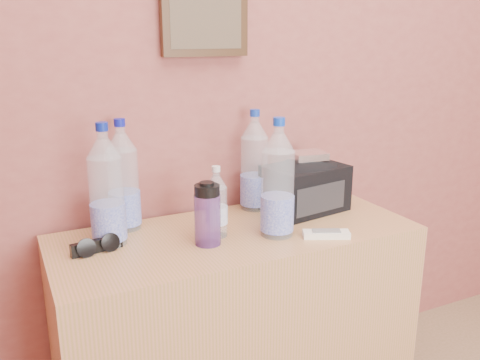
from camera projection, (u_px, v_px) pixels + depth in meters
name	position (u px, v px, depth m)	size (l,w,h in m)	color
picture_frame	(205.00, 17.00, 1.67)	(0.30, 0.03, 0.25)	#382311
dresser	(237.00, 331.00, 1.74)	(1.17, 0.49, 0.73)	#A87C59
pet_large_a	(107.00, 192.00, 1.50)	(0.10, 0.10, 0.37)	silver
pet_large_b	(123.00, 181.00, 1.63)	(0.10, 0.10, 0.36)	silver
pet_large_c	(254.00, 166.00, 1.82)	(0.10, 0.10, 0.36)	white
pet_large_d	(278.00, 185.00, 1.57)	(0.10, 0.10, 0.38)	silver
pet_small	(217.00, 206.00, 1.58)	(0.07, 0.07, 0.23)	white
nalgene_bottle	(207.00, 214.00, 1.52)	(0.08, 0.08, 0.20)	#5F3585
sunglasses	(97.00, 246.00, 1.48)	(0.15, 0.06, 0.04)	black
ac_remote	(326.00, 234.00, 1.59)	(0.15, 0.05, 0.02)	silver
toiletry_bag	(305.00, 185.00, 1.82)	(0.27, 0.20, 0.19)	black
foil_packet	(308.00, 155.00, 1.81)	(0.12, 0.10, 0.02)	silver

